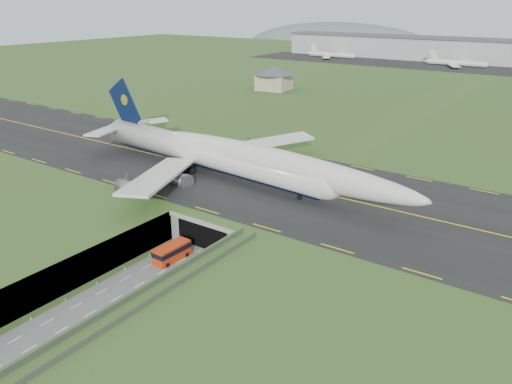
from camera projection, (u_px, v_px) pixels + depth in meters
The scene contains 10 objects.
ground at pixel (174, 266), 89.17m from camera, with size 900.00×900.00×0.00m, color #345421.
airfield_deck at pixel (173, 251), 88.09m from camera, with size 800.00×800.00×6.00m, color gray.
trench_road at pixel (142, 284), 83.39m from camera, with size 12.00×75.00×0.20m, color slate.
taxiway at pixel (274, 183), 112.23m from camera, with size 800.00×44.00×0.18m, color black.
tunnel_portal at pixel (230, 218), 100.76m from camera, with size 17.00×22.30×6.00m.
guideway at pixel (132, 313), 66.76m from camera, with size 3.00×53.00×7.05m.
jumbo_jet at pixel (227, 157), 112.57m from camera, with size 94.20×60.47×20.08m.
shuttle_tram at pixel (172, 252), 90.59m from camera, with size 3.09×7.50×3.02m.
service_building at pixel (274, 76), 226.49m from camera, with size 22.02×22.02×10.73m.
cargo_terminal at pixel (505, 52), 313.34m from camera, with size 320.00×67.00×15.60m.
Camera 1 is at (57.01, -55.85, 44.45)m, focal length 35.00 mm.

